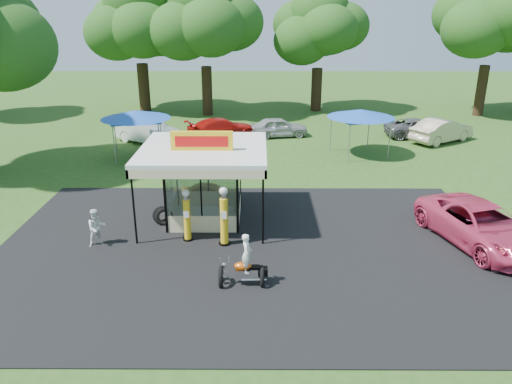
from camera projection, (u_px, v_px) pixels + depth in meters
ground at (248, 275)px, 17.90m from camera, size 120.00×120.00×0.00m
asphalt_apron at (249, 249)px, 19.76m from camera, size 20.00×14.00×0.04m
gas_station_kiosk at (205, 182)px, 21.96m from camera, size 5.40×5.40×4.18m
gas_pump_left at (187, 216)px, 20.15m from camera, size 0.42×0.42×2.24m
gas_pump_right at (224, 218)px, 19.74m from camera, size 0.46×0.46×2.49m
motorcycle at (245, 265)px, 16.98m from camera, size 1.70×0.84×2.01m
spare_tires at (163, 216)px, 21.91m from camera, size 1.03×0.77×0.83m
a_frame_sign at (492, 257)px, 18.18m from camera, size 0.56×0.59×0.94m
kiosk_car at (210, 192)px, 24.48m from camera, size 2.82×1.13×0.96m
pink_sedan at (481, 225)px, 19.95m from camera, size 4.33×6.49×1.66m
spectator_west at (97, 228)px, 19.83m from camera, size 0.96×0.91×1.57m
bg_car_a at (149, 131)px, 34.88m from camera, size 5.24×4.08×1.66m
bg_car_b at (222, 128)px, 36.09m from camera, size 5.52×4.30×1.49m
bg_car_c at (279, 127)px, 36.61m from camera, size 4.45×2.44×1.43m
bg_car_d at (418, 128)px, 36.49m from camera, size 4.94×2.48×1.34m
bg_car_e at (442, 130)px, 35.19m from camera, size 5.13×4.26×1.65m
tent_west at (136, 115)px, 30.92m from camera, size 4.30×4.30×3.01m
tent_east at (361, 114)px, 31.43m from camera, size 4.25×4.25×2.97m
oak_far_b at (139, 25)px, 43.38m from camera, size 9.87×9.87×11.77m
oak_far_c at (205, 26)px, 41.74m from camera, size 10.06×10.06×11.86m
oak_far_d at (319, 34)px, 43.75m from camera, size 8.93×8.93×10.63m
oak_far_e at (492, 24)px, 41.42m from camera, size 10.09×10.09×12.01m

